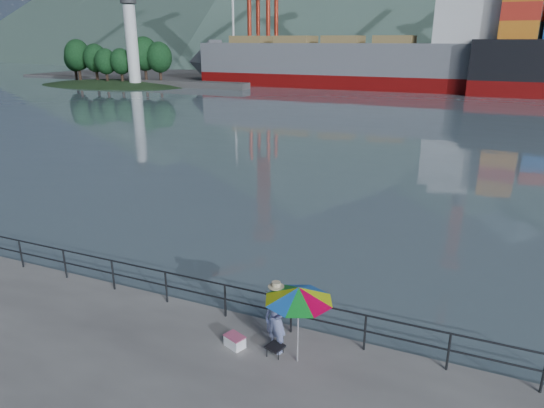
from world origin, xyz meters
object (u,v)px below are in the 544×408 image
(cooler_bag, at_px, (235,342))
(bulk_carrier, at_px, (365,62))
(beach_umbrella, at_px, (299,294))
(fisherman, at_px, (276,320))

(cooler_bag, height_order, bulk_carrier, bulk_carrier)
(beach_umbrella, distance_m, bulk_carrier, 75.61)
(fisherman, relative_size, cooler_bag, 3.57)
(cooler_bag, relative_size, bulk_carrier, 0.01)
(fisherman, bearing_deg, cooler_bag, -146.50)
(beach_umbrella, height_order, bulk_carrier, bulk_carrier)
(cooler_bag, distance_m, bulk_carrier, 75.43)
(cooler_bag, xyz_separation_m, bulk_carrier, (-13.96, 74.02, 3.94))
(fisherman, xyz_separation_m, beach_umbrella, (0.66, -0.20, 0.97))
(beach_umbrella, xyz_separation_m, cooler_bag, (-1.69, -0.08, -1.72))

